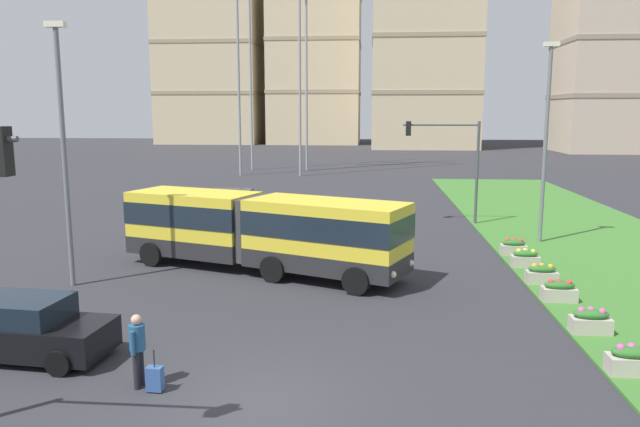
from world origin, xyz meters
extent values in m
plane|color=#2D2D33|center=(0.00, 0.00, 0.00)|extent=(260.00, 260.00, 0.00)
cube|color=yellow|center=(0.69, 9.91, 1.73)|extent=(6.50, 4.65, 2.55)
cube|color=#262628|center=(0.69, 9.91, 0.80)|extent=(6.53, 4.68, 0.70)
cube|color=#19232D|center=(0.69, 9.91, 2.15)|extent=(6.55, 4.71, 0.90)
cube|color=yellow|center=(-5.00, 12.11, 1.73)|extent=(5.73, 4.07, 2.55)
cube|color=#262628|center=(-5.00, 12.11, 0.80)|extent=(5.76, 4.09, 0.70)
cube|color=#19232D|center=(-5.00, 12.11, 2.15)|extent=(5.78, 4.12, 0.90)
cylinder|color=#383838|center=(-2.07, 11.09, 1.72)|extent=(2.40, 2.40, 2.45)
cylinder|color=black|center=(2.84, 10.36, 0.50)|extent=(1.03, 0.65, 1.00)
cylinder|color=black|center=(1.86, 8.06, 0.50)|extent=(1.03, 0.65, 1.00)
cylinder|color=black|center=(-0.29, 11.69, 0.50)|extent=(1.03, 0.65, 1.00)
cylinder|color=black|center=(-1.27, 9.39, 0.50)|extent=(1.03, 0.65, 1.00)
cylinder|color=black|center=(-5.81, 13.72, 0.50)|extent=(1.04, 0.59, 1.00)
cylinder|color=black|center=(-6.63, 11.36, 0.50)|extent=(1.04, 0.59, 1.00)
sphere|color=#F9EFC6|center=(3.82, 9.56, 0.80)|extent=(0.24, 0.24, 0.24)
sphere|color=#F9EFC6|center=(3.12, 7.90, 0.80)|extent=(0.24, 0.24, 0.24)
cube|color=black|center=(-6.50, 1.92, 0.58)|extent=(4.54, 2.17, 0.80)
cube|color=black|center=(-6.65, 1.94, 1.28)|extent=(2.51, 1.88, 0.60)
cylinder|color=black|center=(-4.93, 2.69, 0.32)|extent=(0.66, 0.27, 0.64)
cylinder|color=black|center=(-5.08, 0.90, 0.32)|extent=(0.66, 0.27, 0.64)
cube|color=silver|center=(-6.00, 24.02, 0.58)|extent=(4.48, 2.00, 0.80)
cube|color=black|center=(-6.15, 24.01, 1.28)|extent=(2.45, 1.79, 0.60)
cylinder|color=black|center=(-4.54, 24.99, 0.32)|extent=(0.65, 0.25, 0.64)
cylinder|color=black|center=(-4.46, 23.19, 0.32)|extent=(0.65, 0.25, 0.64)
cylinder|color=black|center=(-7.54, 24.85, 0.32)|extent=(0.65, 0.25, 0.64)
cylinder|color=black|center=(-7.46, 23.05, 0.32)|extent=(0.65, 0.25, 0.64)
cylinder|color=black|center=(-2.93, 0.58, 0.45)|extent=(0.16, 0.16, 0.90)
cylinder|color=black|center=(-2.95, 0.38, 0.45)|extent=(0.16, 0.16, 0.90)
cylinder|color=#23517A|center=(-2.94, 0.48, 1.20)|extent=(0.36, 0.36, 0.60)
sphere|color=tan|center=(-2.94, 0.48, 1.62)|extent=(0.24, 0.24, 0.24)
cylinder|color=#23517A|center=(-2.92, 0.72, 1.15)|extent=(0.10, 0.10, 0.55)
cylinder|color=#23517A|center=(-2.95, 0.24, 1.15)|extent=(0.10, 0.10, 0.55)
cube|color=#335693|center=(-2.49, 0.28, 0.31)|extent=(0.37, 0.26, 0.56)
cylinder|color=black|center=(-2.49, 0.28, 0.80)|extent=(0.03, 0.03, 0.40)
cube|color=#B7AD9E|center=(8.59, 2.00, 0.30)|extent=(1.10, 0.56, 0.44)
ellipsoid|color=#2D6B28|center=(8.59, 2.00, 0.62)|extent=(0.99, 0.50, 0.28)
sphere|color=#D14C99|center=(8.31, 2.00, 0.72)|extent=(0.20, 0.20, 0.20)
sphere|color=#D14C99|center=(8.59, 2.08, 0.72)|extent=(0.20, 0.20, 0.20)
cube|color=#B7AD9E|center=(8.59, 4.76, 0.30)|extent=(1.10, 0.56, 0.44)
ellipsoid|color=#2D6B28|center=(8.59, 4.76, 0.62)|extent=(0.99, 0.50, 0.28)
sphere|color=#D14C99|center=(8.31, 4.76, 0.72)|extent=(0.20, 0.20, 0.20)
sphere|color=#D14C99|center=(8.59, 4.84, 0.72)|extent=(0.20, 0.20, 0.20)
sphere|color=#D14C99|center=(8.87, 4.70, 0.72)|extent=(0.20, 0.20, 0.20)
cube|color=#B7AD9E|center=(8.59, 7.72, 0.30)|extent=(1.10, 0.56, 0.44)
ellipsoid|color=#2D6B28|center=(8.59, 7.72, 0.62)|extent=(0.99, 0.50, 0.28)
sphere|color=red|center=(8.31, 7.72, 0.72)|extent=(0.20, 0.20, 0.20)
sphere|color=red|center=(8.59, 7.80, 0.72)|extent=(0.20, 0.20, 0.20)
sphere|color=red|center=(8.87, 7.66, 0.72)|extent=(0.20, 0.20, 0.20)
cube|color=#B7AD9E|center=(8.59, 9.83, 0.30)|extent=(1.10, 0.56, 0.44)
ellipsoid|color=#2D6B28|center=(8.59, 9.83, 0.62)|extent=(0.99, 0.50, 0.28)
sphere|color=orange|center=(8.31, 9.83, 0.72)|extent=(0.20, 0.20, 0.20)
sphere|color=orange|center=(8.59, 9.91, 0.72)|extent=(0.20, 0.20, 0.20)
sphere|color=orange|center=(8.87, 9.77, 0.72)|extent=(0.20, 0.20, 0.20)
cube|color=#B7AD9E|center=(8.59, 12.25, 0.30)|extent=(1.10, 0.56, 0.44)
ellipsoid|color=#2D6B28|center=(8.59, 12.25, 0.62)|extent=(0.99, 0.50, 0.28)
sphere|color=yellow|center=(8.31, 12.25, 0.72)|extent=(0.20, 0.20, 0.20)
sphere|color=yellow|center=(8.59, 12.33, 0.72)|extent=(0.20, 0.20, 0.20)
sphere|color=yellow|center=(8.87, 12.19, 0.72)|extent=(0.20, 0.20, 0.20)
cube|color=#B7AD9E|center=(8.59, 14.33, 0.30)|extent=(1.10, 0.56, 0.44)
ellipsoid|color=#2D6B28|center=(8.59, 14.33, 0.62)|extent=(0.99, 0.50, 0.28)
sphere|color=red|center=(8.31, 14.33, 0.72)|extent=(0.20, 0.20, 0.20)
sphere|color=red|center=(8.59, 14.41, 0.72)|extent=(0.20, 0.20, 0.20)
sphere|color=red|center=(8.87, 14.27, 0.72)|extent=(0.20, 0.20, 0.20)
cube|color=black|center=(-3.61, -3.00, 5.65)|extent=(0.28, 0.28, 0.80)
sphere|color=yellow|center=(-3.61, -3.00, 5.64)|extent=(0.16, 0.16, 0.16)
sphere|color=green|center=(-3.61, -3.00, 5.38)|extent=(0.16, 0.16, 0.16)
cylinder|color=#474C51|center=(8.19, 22.00, 2.88)|extent=(0.16, 0.16, 5.76)
cylinder|color=#474C51|center=(6.12, 22.00, 5.56)|extent=(4.15, 0.10, 0.10)
cube|color=black|center=(4.35, 22.00, 5.36)|extent=(0.28, 0.28, 0.80)
sphere|color=red|center=(4.35, 22.00, 5.61)|extent=(0.16, 0.16, 0.16)
sphere|color=yellow|center=(4.35, 22.00, 5.35)|extent=(0.16, 0.16, 0.16)
sphere|color=green|center=(4.35, 22.00, 5.09)|extent=(0.16, 0.16, 0.16)
cylinder|color=slate|center=(-8.50, 8.37, 4.56)|extent=(0.18, 0.18, 9.12)
cube|color=white|center=(-8.50, 8.37, 9.22)|extent=(0.70, 0.28, 0.20)
cylinder|color=slate|center=(10.49, 17.26, 4.62)|extent=(0.18, 0.18, 9.24)
cube|color=white|center=(10.49, 17.26, 9.34)|extent=(0.70, 0.28, 0.20)
cube|color=beige|center=(-30.00, 112.40, 19.06)|extent=(19.68, 19.13, 38.12)
cube|color=#9C8D6E|center=(-30.00, 112.40, 9.88)|extent=(19.88, 19.33, 0.70)
cube|color=#9C8D6E|center=(-30.00, 112.40, 19.41)|extent=(19.88, 19.33, 0.70)
cube|color=beige|center=(-9.07, 112.65, 19.38)|extent=(17.58, 19.44, 38.77)
cube|color=#9C8D6E|center=(-9.07, 112.65, 10.04)|extent=(17.78, 19.64, 0.70)
cube|color=#9C8D6E|center=(-9.07, 112.65, 19.73)|extent=(17.78, 19.64, 0.70)
cube|color=#9C8D6E|center=(11.22, 96.93, 9.44)|extent=(18.13, 15.69, 0.70)
cube|color=#9C8D6E|center=(11.22, 96.93, 18.52)|extent=(18.13, 15.69, 0.70)
cube|color=#C6B299|center=(41.53, 88.43, 20.75)|extent=(19.54, 14.61, 41.50)
cube|color=gray|center=(41.53, 88.43, 8.65)|extent=(19.74, 14.81, 0.70)
cube|color=gray|center=(41.53, 88.43, 16.95)|extent=(19.74, 14.81, 0.70)
camera|label=1|loc=(2.33, -12.31, 6.27)|focal=34.15mm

